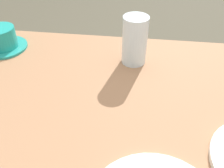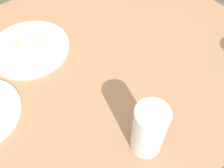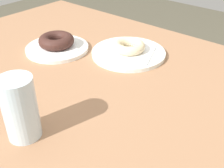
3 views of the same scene
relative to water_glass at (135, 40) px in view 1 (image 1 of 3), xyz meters
name	(u,v)px [view 1 (image 1 of 3)]	position (x,y,z in m)	size (l,w,h in m)	color
water_glass	(135,40)	(0.00, 0.00, 0.00)	(0.07, 0.07, 0.13)	silver
coffee_cup	(2,39)	(-0.40, 0.02, -0.04)	(0.14, 0.14, 0.07)	teal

